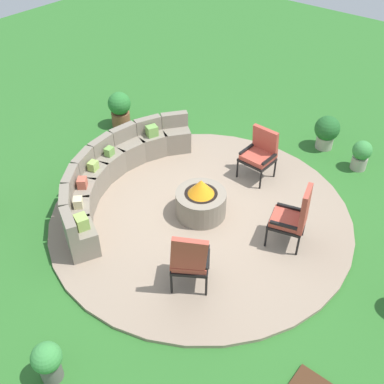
% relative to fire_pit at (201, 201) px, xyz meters
% --- Properties ---
extents(ground_plane, '(24.00, 24.00, 0.00)m').
position_rel_fire_pit_xyz_m(ground_plane, '(0.00, 0.00, -0.35)').
color(ground_plane, '#2D6B28').
extents(patio_circle, '(5.32, 5.32, 0.06)m').
position_rel_fire_pit_xyz_m(patio_circle, '(0.00, 0.00, -0.32)').
color(patio_circle, gray).
rests_on(patio_circle, ground_plane).
extents(fire_pit, '(0.89, 0.89, 0.74)m').
position_rel_fire_pit_xyz_m(fire_pit, '(0.00, 0.00, 0.00)').
color(fire_pit, gray).
rests_on(fire_pit, patio_circle).
extents(curved_stone_bench, '(3.86, 1.77, 0.78)m').
position_rel_fire_pit_xyz_m(curved_stone_bench, '(-0.42, 1.74, 0.03)').
color(curved_stone_bench, gray).
rests_on(curved_stone_bench, patio_circle).
extents(lounge_chair_front_left, '(0.77, 0.78, 1.15)m').
position_rel_fire_pit_xyz_m(lounge_chair_front_left, '(-1.37, -0.88, 0.29)').
color(lounge_chair_front_left, black).
rests_on(lounge_chair_front_left, patio_circle).
extents(lounge_chair_front_right, '(0.67, 0.69, 1.14)m').
position_rel_fire_pit_xyz_m(lounge_chair_front_right, '(0.38, -1.58, 0.28)').
color(lounge_chair_front_right, black).
rests_on(lounge_chair_front_right, patio_circle).
extents(lounge_chair_back_left, '(0.57, 0.60, 1.01)m').
position_rel_fire_pit_xyz_m(lounge_chair_back_left, '(1.61, -0.16, 0.25)').
color(lounge_chair_back_left, black).
rests_on(lounge_chair_back_left, patio_circle).
extents(potted_plant_1, '(0.53, 0.53, 0.74)m').
position_rel_fire_pit_xyz_m(potted_plant_1, '(3.42, -0.68, 0.06)').
color(potted_plant_1, '#A89E8E').
rests_on(potted_plant_1, ground_plane).
extents(potted_plant_2, '(0.51, 0.51, 0.82)m').
position_rel_fire_pit_xyz_m(potted_plant_2, '(1.30, 3.37, 0.09)').
color(potted_plant_2, brown).
rests_on(potted_plant_2, ground_plane).
extents(potted_plant_3, '(0.39, 0.39, 0.64)m').
position_rel_fire_pit_xyz_m(potted_plant_3, '(-3.58, -0.44, 0.01)').
color(potted_plant_3, '#605B56').
rests_on(potted_plant_3, ground_plane).
extents(potted_plant_4, '(0.39, 0.39, 0.63)m').
position_rel_fire_pit_xyz_m(potted_plant_4, '(3.16, -1.57, -0.01)').
color(potted_plant_4, '#A89E8E').
rests_on(potted_plant_4, ground_plane).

